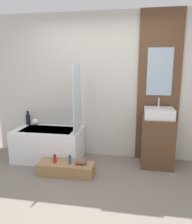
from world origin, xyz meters
The scene contains 13 objects.
ground_plane centered at (0.00, 0.00, 0.00)m, with size 12.00×12.00×0.00m, color slate.
wall_tiled_back centered at (0.00, 1.58, 1.30)m, with size 4.20×0.06×2.60m, color beige.
wall_wood_accent centered at (0.98, 1.53, 1.32)m, with size 0.72×0.04×2.60m.
bathtub centered at (-0.93, 1.19, 0.29)m, with size 1.19×0.68×0.57m.
glass_shower_screen centered at (-0.37, 1.10, 1.14)m, with size 0.01×0.48×1.14m, color silver.
wooden_step_bench centered at (-0.45, 0.68, 0.09)m, with size 0.88×0.29×0.19m, color #997047.
vanity_cabinet centered at (0.98, 1.27, 0.42)m, with size 0.52×0.48×0.83m, color brown.
sink centered at (0.98, 1.27, 0.92)m, with size 0.47×0.40×0.32m.
vase_tall_dark centered at (-1.43, 1.44, 0.67)m, with size 0.09×0.09×0.27m.
vase_round_light centered at (-1.27, 1.42, 0.63)m, with size 0.13×0.13×0.13m, color white.
bottle_soap_primary centered at (-0.63, 0.68, 0.25)m, with size 0.05×0.05×0.13m.
bottle_soap_secondary centered at (-0.38, 0.68, 0.25)m, with size 0.04×0.04×0.14m.
towel_roll centered at (-0.21, 0.68, 0.23)m, with size 0.09×0.09×0.16m, color brown.
Camera 1 is at (0.56, -2.36, 1.67)m, focal length 35.00 mm.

